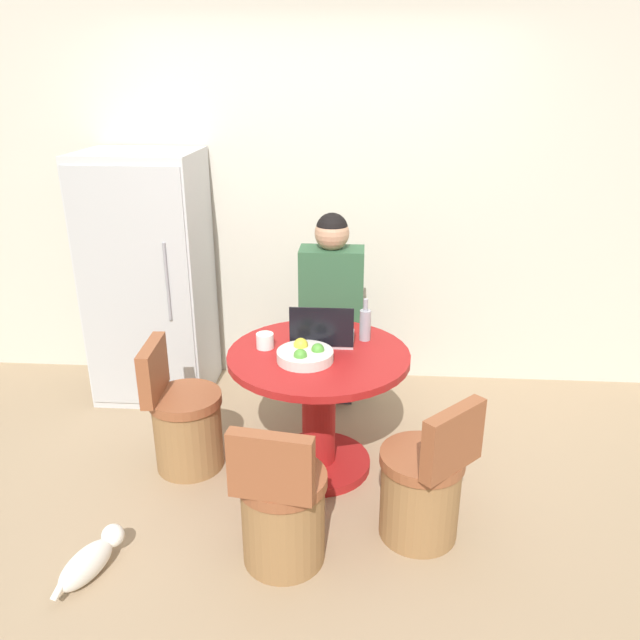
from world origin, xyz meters
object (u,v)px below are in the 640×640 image
Objects in this scene: refrigerator at (150,278)px; bottle at (365,324)px; person_seated at (332,304)px; chair_left_side at (185,424)px; laptop at (323,335)px; fruit_bowl at (305,355)px; chair_near_camera at (282,512)px; chair_near_right_corner at (423,488)px; cat at (91,560)px; dining_table at (319,396)px.

refrigerator is 1.60m from bottle.
person_seated reaches higher than bottle.
person_seated is (0.79, 0.75, 0.47)m from chair_left_side.
laptop is 1.17× the size of fruit_bowl.
bottle is at bearing 43.80° from fruit_bowl.
chair_near_camera is 1.00× the size of chair_near_right_corner.
person_seated is 3.23× the size of cat.
bottle is (0.31, 0.30, 0.06)m from fruit_bowl.
person_seated is at bearing 112.38° from bottle.
person_seated is at bearing 83.32° from fruit_bowl.
dining_table is 4.05× the size of bottle.
chair_near_camera is at bearing -94.31° from fruit_bowl.
refrigerator reaches higher than bottle.
dining_table is 0.77m from person_seated.
person_seated reaches higher than chair_left_side.
chair_near_right_corner is 2.57× the size of fruit_bowl.
chair_left_side reaches higher than dining_table.
dining_table is at bearing -90.00° from chair_near_camera.
chair_left_side is 1.19m from person_seated.
bottle reaches higher than chair_near_right_corner.
bottle is at bearing -25.01° from refrigerator.
chair_left_side is (-0.76, -0.04, -0.19)m from dining_table.
chair_left_side is at bearing -39.27° from chair_near_camera.
refrigerator is at bearing -7.27° from person_seated.
refrigerator is 1.54m from dining_table.
chair_left_side is 0.85m from fruit_bowl.
chair_near_camera is 2.57× the size of fruit_bowl.
cat is (-0.21, -0.87, -0.19)m from chair_left_side.
chair_left_side is 0.91m from cat.
chair_left_side is at bearing 43.61° from person_seated.
person_seated is at bearing 87.39° from dining_table.
refrigerator is 2.19× the size of chair_near_right_corner.
fruit_bowl is at bearing -81.02° from chair_near_right_corner.
fruit_bowl reaches higher than chair_near_right_corner.
laptop is (-0.02, -0.58, 0.03)m from person_seated.
chair_near_camera is 0.69m from chair_near_right_corner.
chair_near_right_corner is 1.84× the size of cat.
fruit_bowl is (-0.07, -0.24, -0.01)m from laptop.
refrigerator is at bearing 144.08° from dining_table.
chair_near_right_corner is (0.65, 0.22, 0.00)m from chair_near_camera.
refrigerator reaches higher than fruit_bowl.
refrigerator reaches higher than chair_near_camera.
laptop is (-0.53, 0.67, 0.50)m from chair_near_right_corner.
person_seated reaches higher than dining_table.
cat is (-0.90, -0.81, -0.68)m from fruit_bowl.
chair_near_right_corner is at bearing -35.76° from fruit_bowl.
fruit_bowl is at bearing -136.20° from bottle.
laptop is at bearing 87.90° from person_seated.
person_seated reaches higher than laptop.
person_seated is 4.51× the size of fruit_bowl.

